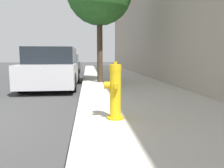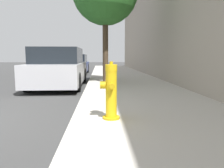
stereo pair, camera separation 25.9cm
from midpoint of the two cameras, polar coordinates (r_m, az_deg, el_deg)
name	(u,v)px [view 1 (the left image)]	position (r m, az deg, el deg)	size (l,w,h in m)	color
sidewalk_slab	(166,118)	(4.00, 12.04, -8.76)	(3.17, 40.00, 0.15)	#B7B2A8
fire_hydrant	(115,92)	(3.53, -1.30, -2.19)	(0.32, 0.33, 0.94)	#C39C11
parked_car_near	(53,68)	(8.60, -15.94, 3.93)	(1.82, 4.26, 1.48)	#B7B7BC
parked_car_mid	(66,65)	(14.38, -12.50, 4.94)	(1.71, 4.57, 1.29)	navy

